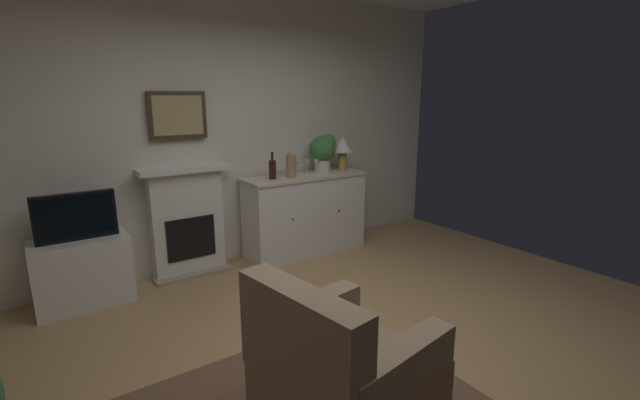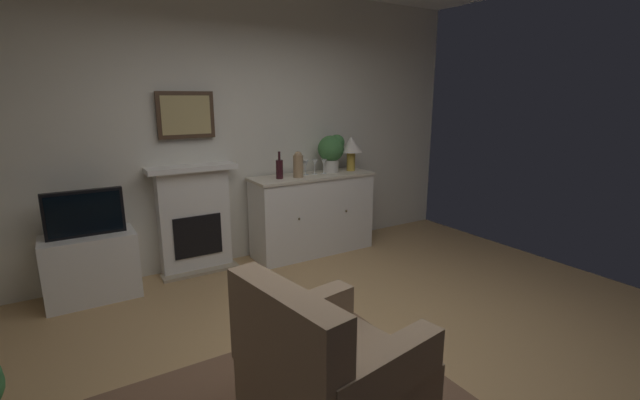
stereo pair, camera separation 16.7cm
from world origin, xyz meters
TOP-DOWN VIEW (x-y plane):
  - ground_plane at (0.00, 0.00)m, footprint 5.71×4.60m
  - wall_rear at (0.00, 2.27)m, footprint 5.71×0.06m
  - fireplace_unit at (-0.54, 2.14)m, footprint 0.87×0.30m
  - framed_picture at (-0.54, 2.19)m, footprint 0.55×0.04m
  - sideboard_cabinet at (0.75, 1.96)m, footprint 1.42×0.49m
  - table_lamp at (1.28, 1.96)m, footprint 0.26×0.26m
  - wine_bottle at (0.33, 1.95)m, footprint 0.08×0.08m
  - wine_glass_left at (0.68, 2.00)m, footprint 0.07×0.07m
  - wine_glass_center at (0.79, 1.98)m, footprint 0.07×0.07m
  - wine_glass_right at (0.90, 1.96)m, footprint 0.07×0.07m
  - vase_decorative at (0.54, 1.91)m, footprint 0.11×0.11m
  - tv_cabinet at (-1.52, 1.98)m, footprint 0.75×0.42m
  - tv_set at (-1.52, 1.96)m, footprint 0.62×0.07m
  - potted_plant_small at (1.04, 2.01)m, footprint 0.30×0.30m
  - armchair at (-0.62, -0.48)m, footprint 0.91×0.88m

SIDE VIEW (x-z plane):
  - ground_plane at x=0.00m, z-range -0.10..0.00m
  - tv_cabinet at x=-1.52m, z-range 0.00..0.59m
  - armchair at x=-0.62m, z-range -0.08..0.84m
  - sideboard_cabinet at x=0.75m, z-range 0.00..0.91m
  - fireplace_unit at x=-0.54m, z-range 0.00..1.10m
  - tv_set at x=-1.52m, z-range 0.59..0.99m
  - wine_bottle at x=0.33m, z-range 0.87..1.16m
  - wine_glass_left at x=0.68m, z-range 0.95..1.11m
  - wine_glass_center at x=0.79m, z-range 0.95..1.11m
  - wine_glass_right at x=0.90m, z-range 0.95..1.11m
  - vase_decorative at x=0.54m, z-range 0.91..1.19m
  - potted_plant_small at x=1.04m, z-range 0.95..1.38m
  - table_lamp at x=1.28m, z-range 0.99..1.39m
  - wall_rear at x=0.00m, z-range 0.00..2.86m
  - framed_picture at x=-0.54m, z-range 1.36..1.81m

